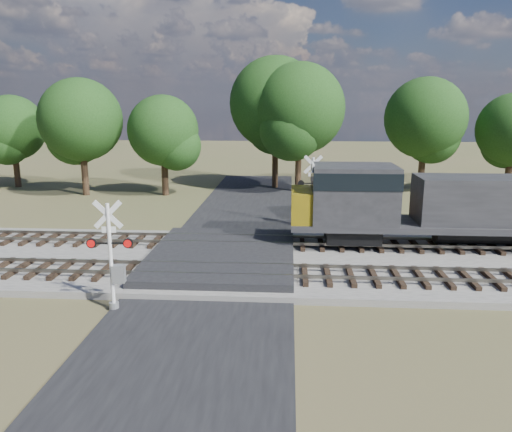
{
  "coord_description": "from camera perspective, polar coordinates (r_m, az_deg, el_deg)",
  "views": [
    {
      "loc": [
        3.24,
        -22.87,
        7.79
      ],
      "look_at": [
        1.57,
        2.0,
        2.08
      ],
      "focal_mm": 35.0,
      "sensor_mm": 36.0,
      "label": 1
    }
  ],
  "objects": [
    {
      "name": "road",
      "position": [
        24.37,
        -4.02,
        -5.69
      ],
      "size": [
        7.0,
        60.0,
        0.08
      ],
      "primitive_type": "cube",
      "color": "black",
      "rests_on": "ground"
    },
    {
      "name": "track_near",
      "position": [
        22.14,
        3.34,
        -6.59
      ],
      "size": [
        140.0,
        2.6,
        0.33
      ],
      "color": "black",
      "rests_on": "ballast_bed"
    },
    {
      "name": "crossing_signal_far",
      "position": [
        31.42,
        6.28,
        2.05
      ],
      "size": [
        1.86,
        0.4,
        4.62
      ],
      "rotation": [
        0.0,
        0.0,
        3.18
      ],
      "color": "silver",
      "rests_on": "ground"
    },
    {
      "name": "ballast_bed",
      "position": [
        25.5,
        19.1,
        -5.28
      ],
      "size": [
        140.0,
        10.0,
        0.3
      ],
      "primitive_type": "cube",
      "color": "gray",
      "rests_on": "ground"
    },
    {
      "name": "crossing_signal_near",
      "position": [
        19.59,
        -15.96,
        -5.46
      ],
      "size": [
        1.74,
        0.38,
        4.31
      ],
      "rotation": [
        0.0,
        0.0,
        0.07
      ],
      "color": "silver",
      "rests_on": "ground"
    },
    {
      "name": "track_far",
      "position": [
        26.9,
        3.45,
        -3.04
      ],
      "size": [
        140.0,
        2.6,
        0.33
      ],
      "color": "black",
      "rests_on": "ballast_bed"
    },
    {
      "name": "equipment_shed",
      "position": [
        33.66,
        11.7,
        1.67
      ],
      "size": [
        4.99,
        4.99,
        2.75
      ],
      "rotation": [
        0.0,
        0.0,
        0.28
      ],
      "color": "#432E1C",
      "rests_on": "ground"
    },
    {
      "name": "treeline",
      "position": [
        44.47,
        16.08,
        11.14
      ],
      "size": [
        82.09,
        12.75,
        11.83
      ],
      "color": "black",
      "rests_on": "ground"
    },
    {
      "name": "crossing_panel",
      "position": [
        24.75,
        -3.88,
        -4.71
      ],
      "size": [
        7.0,
        9.0,
        0.62
      ],
      "primitive_type": "cube",
      "color": "#262628",
      "rests_on": "ground"
    },
    {
      "name": "ground",
      "position": [
        24.38,
        -4.02,
        -5.77
      ],
      "size": [
        160.0,
        160.0,
        0.0
      ],
      "primitive_type": "plane",
      "color": "#49512B",
      "rests_on": "ground"
    }
  ]
}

